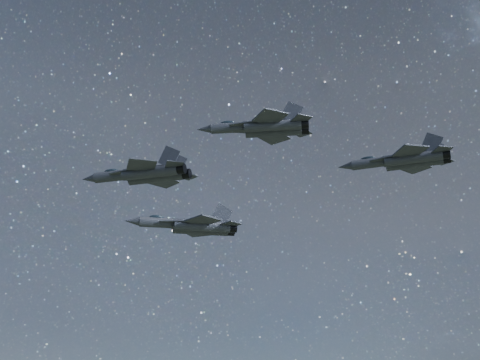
{
  "coord_description": "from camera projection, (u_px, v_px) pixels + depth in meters",
  "views": [
    {
      "loc": [
        -2.97,
        -77.16,
        121.78
      ],
      "look_at": [
        1.22,
        -1.36,
        150.23
      ],
      "focal_mm": 42.0,
      "sensor_mm": 36.0,
      "label": 1
    }
  ],
  "objects": [
    {
      "name": "jet_lead",
      "position": [
        145.0,
        174.0,
        79.25
      ],
      "size": [
        17.29,
        11.54,
        4.38
      ],
      "rotation": [
        0.0,
        0.0,
        -0.34
      ],
      "color": "#2F323B"
    },
    {
      "name": "jet_slot",
      "position": [
        404.0,
        160.0,
        76.81
      ],
      "size": [
        15.57,
        10.23,
        4.0
      ],
      "rotation": [
        0.0,
        0.0,
        -0.42
      ],
      "color": "#2F323B"
    },
    {
      "name": "jet_right",
      "position": [
        264.0,
        127.0,
        71.57
      ],
      "size": [
        15.23,
        10.52,
        3.82
      ],
      "rotation": [
        0.0,
        0.0,
        -0.18
      ],
      "color": "#2F323B"
    },
    {
      "name": "jet_left",
      "position": [
        192.0,
        226.0,
        97.0
      ],
      "size": [
        20.23,
        14.08,
        5.09
      ],
      "rotation": [
        0.0,
        0.0,
        0.14
      ],
      "color": "#2F323B"
    }
  ]
}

